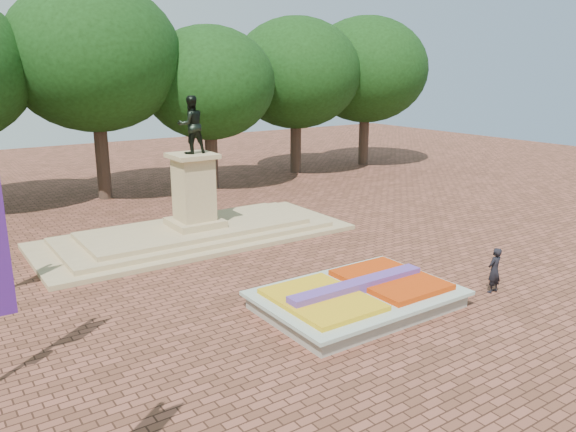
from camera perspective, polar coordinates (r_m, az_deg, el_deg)
The scene contains 5 objects.
ground at distance 19.48m, azimuth 0.85°, elevation -7.96°, with size 90.00×90.00×0.00m, color brown.
flower_bed at distance 18.49m, azimuth 7.10°, elevation -8.11°, with size 6.30×4.30×0.91m.
monument at distance 25.81m, azimuth -9.42°, elevation -0.36°, with size 14.00×6.00×6.40m.
tree_row_back at distance 35.07m, azimuth -13.43°, elevation 12.98°, with size 44.80×8.80×10.43m.
pedestrian at distance 20.63m, azimuth 20.22°, elevation -5.20°, with size 0.59×0.39×1.61m, color black.
Camera 1 is at (-10.37, -14.68, 7.53)m, focal length 35.00 mm.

